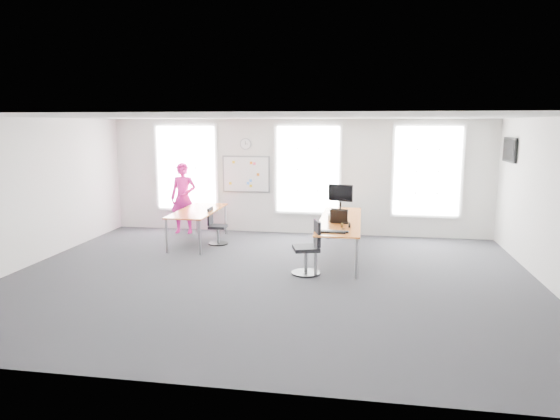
% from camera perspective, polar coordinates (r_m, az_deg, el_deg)
% --- Properties ---
extents(floor, '(10.00, 10.00, 0.00)m').
position_cam_1_polar(floor, '(9.52, -1.33, -7.76)').
color(floor, '#25252A').
rests_on(floor, ground).
extents(ceiling, '(10.00, 10.00, 0.00)m').
position_cam_1_polar(ceiling, '(9.07, -1.40, 10.60)').
color(ceiling, silver).
rests_on(ceiling, ground).
extents(wall_back, '(10.00, 0.00, 10.00)m').
position_cam_1_polar(wall_back, '(13.10, 1.90, 3.81)').
color(wall_back, silver).
rests_on(wall_back, ground).
extents(wall_front, '(10.00, 0.00, 10.00)m').
position_cam_1_polar(wall_front, '(5.38, -9.34, -5.19)').
color(wall_front, silver).
rests_on(wall_front, ground).
extents(wall_left, '(0.00, 10.00, 10.00)m').
position_cam_1_polar(wall_left, '(11.23, -27.31, 1.69)').
color(wall_left, silver).
rests_on(wall_left, ground).
extents(wall_right, '(0.00, 10.00, 10.00)m').
position_cam_1_polar(wall_right, '(9.61, 29.39, 0.31)').
color(wall_right, silver).
rests_on(wall_right, ground).
extents(window_left, '(1.60, 0.06, 2.20)m').
position_cam_1_polar(window_left, '(13.76, -10.64, 4.77)').
color(window_left, silver).
rests_on(window_left, wall_back).
extents(window_mid, '(1.60, 0.06, 2.20)m').
position_cam_1_polar(window_mid, '(13.01, 3.20, 4.64)').
color(window_mid, silver).
rests_on(window_mid, wall_back).
extents(window_right, '(1.60, 0.06, 2.20)m').
position_cam_1_polar(window_right, '(13.04, 16.46, 4.26)').
color(window_right, silver).
rests_on(window_right, wall_back).
extents(desk_right, '(0.89, 3.32, 0.81)m').
position_cam_1_polar(desk_right, '(10.97, 6.89, -1.38)').
color(desk_right, '#D95C1A').
rests_on(desk_right, ground).
extents(desk_left, '(0.89, 2.24, 0.82)m').
position_cam_1_polar(desk_left, '(12.23, -9.36, -0.32)').
color(desk_left, '#D95C1A').
rests_on(desk_left, ground).
extents(chair_right, '(0.59, 0.59, 1.05)m').
position_cam_1_polar(chair_right, '(9.67, 3.35, -4.65)').
color(chair_right, black).
rests_on(chair_right, ground).
extents(chair_left, '(0.48, 0.48, 0.89)m').
position_cam_1_polar(chair_left, '(12.12, -7.35, -2.08)').
color(chair_left, black).
rests_on(chair_left, ground).
extents(person, '(0.71, 0.49, 1.87)m').
position_cam_1_polar(person, '(13.42, -10.98, 1.35)').
color(person, '#DF188A').
rests_on(person, ground).
extents(whiteboard, '(1.20, 0.03, 0.90)m').
position_cam_1_polar(whiteboard, '(13.31, -3.91, 4.10)').
color(whiteboard, white).
rests_on(whiteboard, wall_back).
extents(wall_clock, '(0.30, 0.04, 0.30)m').
position_cam_1_polar(wall_clock, '(13.25, -3.95, 7.54)').
color(wall_clock, gray).
rests_on(wall_clock, wall_back).
extents(tv, '(0.06, 0.90, 0.55)m').
position_cam_1_polar(tv, '(12.37, 24.79, 6.27)').
color(tv, black).
rests_on(tv, wall_right).
extents(keyboard, '(0.51, 0.22, 0.02)m').
position_cam_1_polar(keyboard, '(9.67, 6.07, -2.51)').
color(keyboard, black).
rests_on(keyboard, desk_right).
extents(mouse, '(0.08, 0.12, 0.04)m').
position_cam_1_polar(mouse, '(9.66, 7.69, -2.48)').
color(mouse, black).
rests_on(mouse, desk_right).
extents(lens_cap, '(0.08, 0.08, 0.01)m').
position_cam_1_polar(lens_cap, '(10.00, 7.22, -2.16)').
color(lens_cap, black).
rests_on(lens_cap, desk_right).
extents(headphones, '(0.19, 0.10, 0.11)m').
position_cam_1_polar(headphones, '(10.15, 7.49, -1.72)').
color(headphones, black).
rests_on(headphones, desk_right).
extents(laptop_sleeve, '(0.39, 0.29, 0.31)m').
position_cam_1_polar(laptop_sleeve, '(10.50, 6.75, -0.76)').
color(laptop_sleeve, black).
rests_on(laptop_sleeve, desk_right).
extents(paper_stack, '(0.34, 0.27, 0.11)m').
position_cam_1_polar(paper_stack, '(10.96, 6.35, -0.81)').
color(paper_stack, beige).
rests_on(paper_stack, desk_right).
extents(monitor, '(0.58, 0.24, 0.66)m').
position_cam_1_polar(monitor, '(11.83, 6.93, 1.64)').
color(monitor, black).
rests_on(monitor, desk_right).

